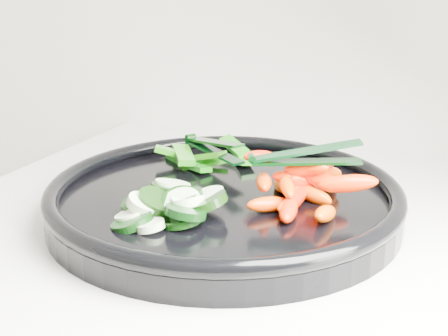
% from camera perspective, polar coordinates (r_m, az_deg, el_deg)
% --- Properties ---
extents(veggie_tray, '(0.41, 0.41, 0.04)m').
position_cam_1_polar(veggie_tray, '(0.66, -0.00, -2.86)').
color(veggie_tray, black).
rests_on(veggie_tray, counter).
extents(cucumber_pile, '(0.13, 0.13, 0.04)m').
position_cam_1_polar(cucumber_pile, '(0.61, -5.30, -3.25)').
color(cucumber_pile, black).
rests_on(cucumber_pile, veggie_tray).
extents(carrot_pile, '(0.15, 0.16, 0.06)m').
position_cam_1_polar(carrot_pile, '(0.64, 7.23, -1.61)').
color(carrot_pile, '#FB1500').
rests_on(carrot_pile, veggie_tray).
extents(pepper_pile, '(0.12, 0.11, 0.03)m').
position_cam_1_polar(pepper_pile, '(0.75, -2.27, 0.96)').
color(pepper_pile, '#09680E').
rests_on(pepper_pile, veggie_tray).
extents(tong_carrot, '(0.11, 0.06, 0.02)m').
position_cam_1_polar(tong_carrot, '(0.63, 7.23, 1.05)').
color(tong_carrot, black).
rests_on(tong_carrot, carrot_pile).
extents(tong_pepper, '(0.10, 0.08, 0.02)m').
position_cam_1_polar(tong_pepper, '(0.74, -1.13, 2.02)').
color(tong_pepper, black).
rests_on(tong_pepper, pepper_pile).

